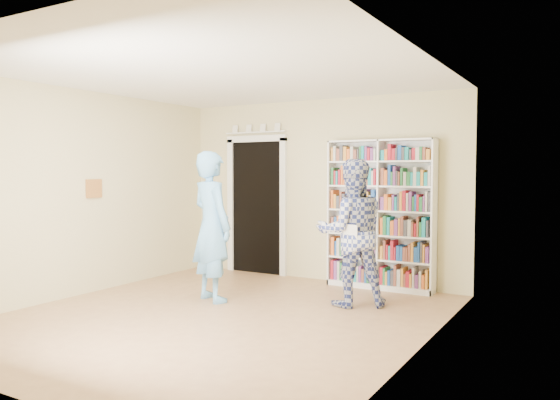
# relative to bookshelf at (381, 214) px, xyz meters

# --- Properties ---
(floor) EXTENTS (5.00, 5.00, 0.00)m
(floor) POSITION_rel_bookshelf_xyz_m (-1.03, -2.34, -1.04)
(floor) COLOR #9A6C4A
(floor) RESTS_ON ground
(ceiling) EXTENTS (5.00, 5.00, 0.00)m
(ceiling) POSITION_rel_bookshelf_xyz_m (-1.03, -2.34, 1.66)
(ceiling) COLOR white
(ceiling) RESTS_ON wall_back
(wall_back) EXTENTS (4.50, 0.00, 4.50)m
(wall_back) POSITION_rel_bookshelf_xyz_m (-1.03, 0.16, 0.31)
(wall_back) COLOR beige
(wall_back) RESTS_ON floor
(wall_left) EXTENTS (0.00, 5.00, 5.00)m
(wall_left) POSITION_rel_bookshelf_xyz_m (-3.28, -2.34, 0.31)
(wall_left) COLOR beige
(wall_left) RESTS_ON floor
(wall_right) EXTENTS (0.00, 5.00, 5.00)m
(wall_right) POSITION_rel_bookshelf_xyz_m (1.22, -2.34, 0.31)
(wall_right) COLOR beige
(wall_right) RESTS_ON floor
(bookshelf) EXTENTS (1.50, 0.28, 2.06)m
(bookshelf) POSITION_rel_bookshelf_xyz_m (0.00, 0.00, 0.00)
(bookshelf) COLOR white
(bookshelf) RESTS_ON floor
(doorway) EXTENTS (1.10, 0.08, 2.43)m
(doorway) POSITION_rel_bookshelf_xyz_m (-2.13, 0.13, 0.14)
(doorway) COLOR black
(doorway) RESTS_ON floor
(wall_art) EXTENTS (0.03, 0.25, 0.25)m
(wall_art) POSITION_rel_bookshelf_xyz_m (-3.26, -2.14, 0.36)
(wall_art) COLOR brown
(wall_art) RESTS_ON wall_left
(man_blue) EXTENTS (0.81, 0.68, 1.88)m
(man_blue) POSITION_rel_bookshelf_xyz_m (-1.58, -1.74, -0.10)
(man_blue) COLOR #64A8DF
(man_blue) RESTS_ON floor
(man_plaid) EXTENTS (1.09, 1.05, 1.78)m
(man_plaid) POSITION_rel_bookshelf_xyz_m (0.03, -1.09, -0.15)
(man_plaid) COLOR navy
(man_plaid) RESTS_ON floor
(paper_sheet) EXTENTS (0.18, 0.03, 0.26)m
(paper_sheet) POSITION_rel_bookshelf_xyz_m (0.12, -1.33, -0.16)
(paper_sheet) COLOR white
(paper_sheet) RESTS_ON man_plaid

